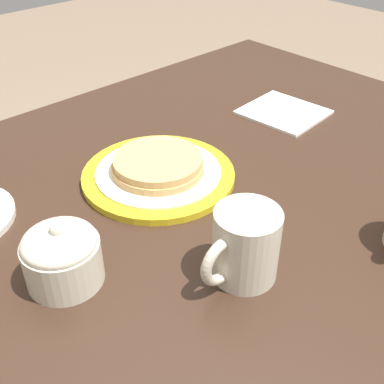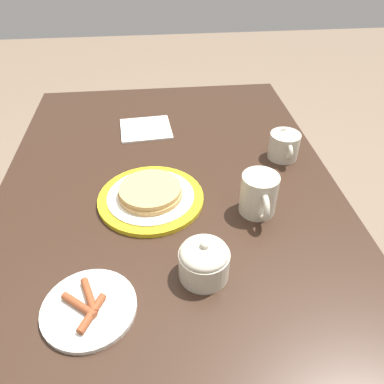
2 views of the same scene
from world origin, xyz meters
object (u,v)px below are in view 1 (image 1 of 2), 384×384
coffee_mug (244,245)px  napkin (283,112)px  pancake_plate (158,171)px  sugar_bowl (62,255)px

coffee_mug → napkin: size_ratio=0.72×
pancake_plate → napkin: bearing=-178.5°
coffee_mug → napkin: coffee_mug is taller
sugar_bowl → napkin: bearing=-169.5°
sugar_bowl → napkin: sugar_bowl is taller
pancake_plate → sugar_bowl: bearing=22.6°
pancake_plate → coffee_mug: coffee_mug is taller
pancake_plate → sugar_bowl: 0.25m
pancake_plate → sugar_bowl: (0.23, 0.10, 0.03)m
coffee_mug → napkin: 0.48m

